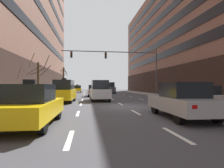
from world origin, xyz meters
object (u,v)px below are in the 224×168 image
at_px(traffic_signal_0, 124,61).
at_px(street_tree_0, 64,79).
at_px(car_driving_1, 100,91).
at_px(taxi_driving_2, 31,105).
at_px(street_tree_1, 38,78).
at_px(car_driving_5, 182,100).
at_px(car_parked_1, 202,96).
at_px(car_driving_3, 110,88).
at_px(taxi_driving_0, 77,89).
at_px(taxi_driving_6, 64,91).
at_px(car_driving_4, 94,91).

bearing_deg(traffic_signal_0, street_tree_0, 125.34).
distance_m(car_driving_1, taxi_driving_2, 11.97).
height_order(car_driving_1, street_tree_1, street_tree_1).
height_order(car_driving_5, car_parked_1, car_driving_5).
bearing_deg(car_driving_3, traffic_signal_0, -86.56).
bearing_deg(traffic_signal_0, taxi_driving_0, 112.73).
bearing_deg(taxi_driving_6, car_driving_4, 71.05).
relative_size(car_driving_4, street_tree_0, 0.84).
xyz_separation_m(car_driving_3, street_tree_1, (-9.46, -16.91, 1.23)).
relative_size(car_parked_1, street_tree_1, 0.87).
relative_size(car_driving_1, car_driving_3, 0.96).
bearing_deg(car_parked_1, taxi_driving_2, -154.80).
bearing_deg(taxi_driving_2, street_tree_1, 102.93).
bearing_deg(taxi_driving_2, traffic_signal_0, 67.63).
xyz_separation_m(car_driving_1, car_driving_4, (-0.27, 7.99, -0.24)).
xyz_separation_m(taxi_driving_0, car_driving_1, (3.52, -24.10, 0.25)).
xyz_separation_m(car_driving_4, traffic_signal_0, (4.14, -1.54, 4.28)).
distance_m(car_driving_4, traffic_signal_0, 6.15).
bearing_deg(car_driving_4, car_parked_1, -62.36).
bearing_deg(car_driving_5, street_tree_0, 107.05).
bearing_deg(car_driving_1, taxi_driving_6, -159.67).
xyz_separation_m(car_driving_3, car_parked_1, (4.05, -23.85, -0.33)).
distance_m(car_driving_3, car_parked_1, 24.20).
bearing_deg(taxi_driving_0, car_driving_1, -81.69).
distance_m(traffic_signal_0, street_tree_1, 12.04).
relative_size(car_driving_1, taxi_driving_2, 1.00).
relative_size(taxi_driving_0, car_driving_4, 0.98).
height_order(car_driving_3, taxi_driving_6, taxi_driving_6).
relative_size(car_driving_3, car_driving_4, 1.03).
bearing_deg(street_tree_0, traffic_signal_0, -54.66).
height_order(car_parked_1, street_tree_0, street_tree_0).
xyz_separation_m(taxi_driving_6, traffic_signal_0, (7.32, 7.73, 4.05)).
distance_m(car_driving_5, taxi_driving_6, 11.48).
height_order(taxi_driving_2, car_driving_3, car_driving_3).
bearing_deg(taxi_driving_0, car_parked_1, -70.52).
bearing_deg(street_tree_1, street_tree_0, 89.97).
xyz_separation_m(car_driving_4, street_tree_0, (-5.97, 12.72, 2.09)).
bearing_deg(car_parked_1, taxi_driving_0, 109.48).
height_order(car_parked_1, street_tree_1, street_tree_1).
relative_size(car_driving_1, car_driving_5, 0.94).
xyz_separation_m(traffic_signal_0, street_tree_0, (-10.11, 14.26, -2.20)).
xyz_separation_m(taxi_driving_0, taxi_driving_6, (0.07, -25.37, 0.25)).
height_order(taxi_driving_2, traffic_signal_0, traffic_signal_0).
xyz_separation_m(car_driving_1, taxi_driving_2, (-3.50, -11.45, -0.25)).
bearing_deg(street_tree_1, taxi_driving_2, -77.07).
relative_size(car_driving_3, taxi_driving_6, 1.04).
xyz_separation_m(car_driving_3, taxi_driving_6, (-6.66, -18.74, -0.06)).
bearing_deg(car_parked_1, car_driving_4, 117.64).
height_order(car_driving_1, taxi_driving_6, taxi_driving_6).
height_order(taxi_driving_0, car_driving_1, car_driving_1).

